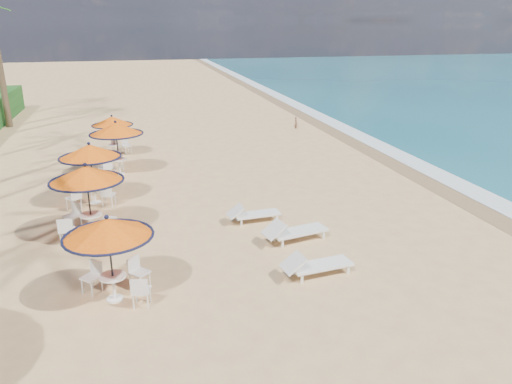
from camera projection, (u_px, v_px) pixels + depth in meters
ground at (288, 271)px, 13.76m from camera, size 160.00×160.00×0.00m
foam_strip at (404, 158)px, 25.07m from camera, size 1.20×140.00×0.04m
wetsand_band at (388, 159)px, 24.87m from camera, size 1.40×140.00×0.02m
station_0 at (110, 238)px, 11.89m from camera, size 2.16×2.16×2.26m
station_1 at (86, 183)px, 15.54m from camera, size 2.31×2.31×2.41m
station_2 at (90, 159)px, 18.37m from camera, size 2.27×2.28×2.37m
station_3 at (115, 135)px, 21.86m from camera, size 2.35×2.35×2.45m
station_4 at (113, 124)px, 24.97m from camera, size 2.05×2.09×2.14m
lounger_near at (315, 264)px, 13.44m from camera, size 2.04×0.86×0.71m
lounger_mid at (293, 231)px, 15.54m from camera, size 2.20×1.09×0.75m
lounger_far at (252, 213)px, 17.07m from camera, size 1.87×0.72×0.66m
person at (296, 123)px, 31.69m from camera, size 0.26×0.34×0.83m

